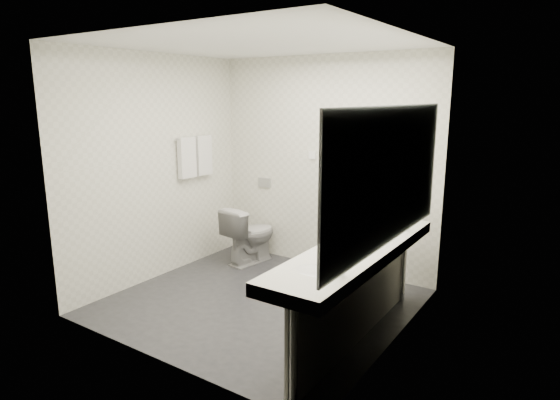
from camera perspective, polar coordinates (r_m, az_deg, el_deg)
The scene contains 31 objects.
floor at distance 4.88m, azimuth -2.50°, elevation -12.24°, with size 2.80×2.80×0.00m, color #29292E.
ceiling at distance 4.46m, azimuth -2.82°, elevation 18.40°, with size 2.80×2.80×0.00m, color white.
wall_back at distance 5.59m, azimuth 5.29°, elevation 4.30°, with size 2.80×2.80×0.00m, color silver.
wall_front at distance 3.56m, azimuth -15.13°, elevation -0.75°, with size 2.80×2.80×0.00m, color silver.
wall_left at distance 5.44m, azimuth -14.64°, elevation 3.73°, with size 2.60×2.60×0.00m, color silver.
wall_right at distance 3.86m, azimuth 14.36°, elevation 0.28°, with size 2.60×2.60×0.00m, color silver.
vanity_counter at distance 3.89m, azimuth 9.17°, elevation -6.25°, with size 0.55×2.20×0.10m, color white.
vanity_panel at distance 4.04m, azimuth 9.29°, elevation -12.03°, with size 0.03×2.15×0.75m, color gray.
vanity_post_near at distance 3.21m, azimuth 1.59°, elevation -18.76°, with size 0.06×0.06×0.75m, color silver.
vanity_post_far at distance 4.93m, azimuth 14.70°, elevation -7.68°, with size 0.06×0.06×0.75m, color silver.
mirror at distance 3.64m, azimuth 13.24°, elevation 2.84°, with size 0.02×2.20×1.05m, color #B2BCC6.
basin_near at distance 3.33m, azimuth 4.45°, elevation -8.73°, with size 0.40×0.31×0.05m, color white.
basin_far at distance 4.46m, azimuth 12.69°, elevation -3.51°, with size 0.40×0.31×0.05m, color white.
faucet_near at distance 3.22m, azimuth 7.53°, elevation -7.89°, with size 0.04×0.04×0.15m, color silver.
faucet_far at distance 4.37m, azimuth 15.13°, elevation -2.73°, with size 0.04×0.04×0.15m, color silver.
soap_bottle_a at distance 3.89m, azimuth 11.23°, elevation -4.88°, with size 0.04×0.04×0.09m, color silver.
soap_bottle_c at distance 3.83m, azimuth 9.52°, elevation -4.95°, with size 0.04×0.04×0.11m, color silver.
glass_left at distance 4.02m, azimuth 12.10°, elevation -4.20°, with size 0.06×0.06×0.11m, color silver.
glass_right at distance 4.16m, azimuth 12.50°, elevation -3.62°, with size 0.06×0.06×0.11m, color silver.
toilet at distance 5.88m, azimuth -3.64°, elevation -4.17°, with size 0.40×0.71×0.72m, color white.
flush_plate at distance 6.07m, azimuth -1.90°, elevation 2.13°, with size 0.18×0.02×0.12m, color #B2B5BA.
pedal_bin at distance 5.32m, azimuth 3.85°, elevation -8.66°, with size 0.17×0.17×0.24m, color #B2B5BA.
bin_lid at distance 5.28m, azimuth 3.87°, elevation -7.35°, with size 0.17×0.17×0.01m, color #B2B5BA.
towel_rail at distance 5.75m, azimuth -10.36°, elevation 7.39°, with size 0.02×0.02×0.62m, color silver.
towel_near at distance 5.67m, azimuth -11.18°, elevation 5.05°, with size 0.07×0.24×0.48m, color white.
towel_far at distance 5.87m, azimuth -9.25°, elevation 5.37°, with size 0.07×0.24×0.48m, color white.
dryer_cradle at distance 5.42m, azimuth 7.53°, elevation 6.66°, with size 0.10×0.04×0.14m, color gray.
dryer_barrel at distance 5.35m, azimuth 7.20°, elevation 6.92°, with size 0.08×0.08×0.14m, color gray.
dryer_cord at distance 5.44m, azimuth 7.38°, elevation 4.02°, with size 0.02×0.02×0.35m, color black.
switch_plate_a at distance 5.64m, azimuth 3.91°, elevation 5.42°, with size 0.09×0.02×0.09m, color white.
switch_plate_b at distance 5.33m, azimuth 10.47°, elevation 4.83°, with size 0.09×0.02×0.09m, color white.
Camera 1 is at (2.63, -3.57, 2.04)m, focal length 30.24 mm.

